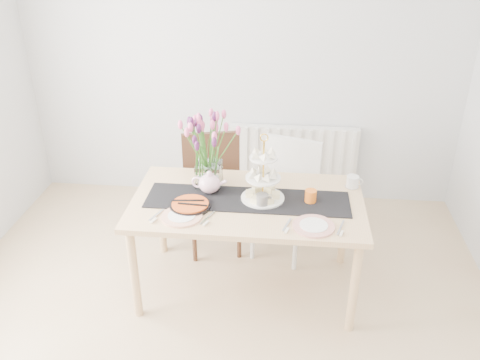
# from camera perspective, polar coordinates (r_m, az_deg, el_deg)

# --- Properties ---
(room_shell) EXTENTS (4.50, 4.50, 4.50)m
(room_shell) POSITION_cam_1_polar(r_m,az_deg,el_deg) (2.57, -4.65, -0.36)
(room_shell) COLOR tan
(room_shell) RESTS_ON ground
(radiator) EXTENTS (1.20, 0.08, 0.60)m
(radiator) POSITION_cam_1_polar(r_m,az_deg,el_deg) (4.87, 5.99, 2.68)
(radiator) COLOR white
(radiator) RESTS_ON room_shell
(dining_table) EXTENTS (1.60, 0.90, 0.75)m
(dining_table) POSITION_cam_1_polar(r_m,az_deg,el_deg) (3.54, 0.84, -3.35)
(dining_table) COLOR tan
(dining_table) RESTS_ON ground
(chair_brown) EXTENTS (0.56, 0.56, 0.95)m
(chair_brown) POSITION_cam_1_polar(r_m,az_deg,el_deg) (4.14, -3.06, -0.36)
(chair_brown) COLOR #392314
(chair_brown) RESTS_ON ground
(chair_white) EXTENTS (0.59, 0.59, 0.94)m
(chair_white) POSITION_cam_1_polar(r_m,az_deg,el_deg) (4.08, 5.27, -0.98)
(chair_white) COLOR silver
(chair_white) RESTS_ON ground
(table_runner) EXTENTS (1.40, 0.35, 0.01)m
(table_runner) POSITION_cam_1_polar(r_m,az_deg,el_deg) (3.50, 0.85, -2.22)
(table_runner) COLOR black
(table_runner) RESTS_ON dining_table
(tulip_vase) EXTENTS (0.65, 0.65, 0.56)m
(tulip_vase) POSITION_cam_1_polar(r_m,az_deg,el_deg) (3.54, -3.63, 4.47)
(tulip_vase) COLOR silver
(tulip_vase) RESTS_ON dining_table
(cake_stand) EXTENTS (0.30, 0.30, 0.44)m
(cake_stand) POSITION_cam_1_polar(r_m,az_deg,el_deg) (3.45, 2.60, -0.40)
(cake_stand) COLOR gold
(cake_stand) RESTS_ON dining_table
(teapot) EXTENTS (0.27, 0.23, 0.16)m
(teapot) POSITION_cam_1_polar(r_m,az_deg,el_deg) (3.56, -3.44, -0.39)
(teapot) COLOR white
(teapot) RESTS_ON dining_table
(cream_jug) EXTENTS (0.09, 0.09, 0.09)m
(cream_jug) POSITION_cam_1_polar(r_m,az_deg,el_deg) (3.74, 12.51, -0.20)
(cream_jug) COLOR silver
(cream_jug) RESTS_ON dining_table
(tart_tin) EXTENTS (0.28, 0.28, 0.03)m
(tart_tin) POSITION_cam_1_polar(r_m,az_deg,el_deg) (3.43, -5.61, -2.85)
(tart_tin) COLOR black
(tart_tin) RESTS_ON dining_table
(mug_grey) EXTENTS (0.10, 0.10, 0.10)m
(mug_grey) POSITION_cam_1_polar(r_m,az_deg,el_deg) (3.41, 2.51, -2.34)
(mug_grey) COLOR slate
(mug_grey) RESTS_ON dining_table
(mug_orange) EXTENTS (0.11, 0.11, 0.09)m
(mug_orange) POSITION_cam_1_polar(r_m,az_deg,el_deg) (3.49, 7.93, -1.84)
(mug_orange) COLOR orange
(mug_orange) RESTS_ON dining_table
(plate_left) EXTENTS (0.35, 0.35, 0.01)m
(plate_left) POSITION_cam_1_polar(r_m,az_deg,el_deg) (3.33, -6.56, -4.07)
(plate_left) COLOR white
(plate_left) RESTS_ON dining_table
(plate_right) EXTENTS (0.33, 0.33, 0.01)m
(plate_right) POSITION_cam_1_polar(r_m,az_deg,el_deg) (3.25, 8.27, -5.14)
(plate_right) COLOR white
(plate_right) RESTS_ON dining_table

